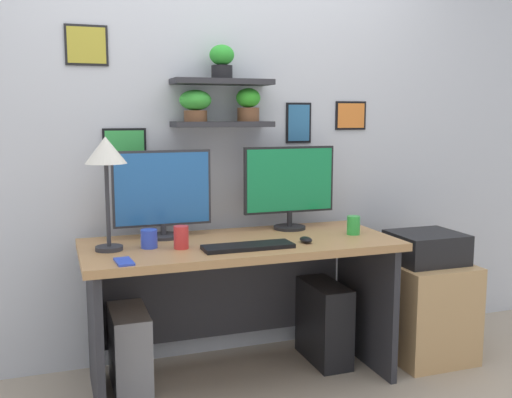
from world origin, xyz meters
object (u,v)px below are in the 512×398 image
object	(u,v)px
keyboard	(248,246)
pen_cup	(353,225)
printer	(426,247)
desk	(238,278)
monitor_right	(289,184)
monitor_left	(162,193)
water_cup	(181,237)
drawer_cabinet	(424,309)
computer_tower_left	(129,349)
computer_tower_right	(324,322)
computer_mouse	(306,240)
cell_phone	(124,262)
coffee_mug	(149,239)
desk_lamp	(106,158)

from	to	relation	value
keyboard	pen_cup	world-z (taller)	pen_cup
pen_cup	printer	xyz separation A→B (m)	(0.47, 0.01, -0.16)
desk	monitor_right	xyz separation A→B (m)	(0.36, 0.16, 0.46)
monitor_right	monitor_left	bearing A→B (deg)	180.00
water_cup	drawer_cabinet	xyz separation A→B (m)	(1.42, 0.03, -0.53)
printer	computer_tower_left	xyz separation A→B (m)	(-1.66, 0.14, -0.43)
pen_cup	computer_tower_right	world-z (taller)	pen_cup
computer_tower_left	pen_cup	bearing A→B (deg)	-7.35
pen_cup	computer_tower_right	xyz separation A→B (m)	(-0.10, 0.13, -0.58)
keyboard	computer_mouse	distance (m)	0.32
cell_phone	water_cup	world-z (taller)	water_cup
printer	computer_tower_right	size ratio (longest dim) A/B	0.84
monitor_left	pen_cup	distance (m)	1.03
desk	computer_tower_right	size ratio (longest dim) A/B	3.53
water_cup	keyboard	bearing A→B (deg)	-19.36
computer_tower_right	monitor_right	bearing A→B (deg)	142.11
keyboard	drawer_cabinet	size ratio (longest dim) A/B	0.79
monitor_right	cell_phone	xyz separation A→B (m)	(-0.97, -0.47, -0.25)
cell_phone	drawer_cabinet	bearing A→B (deg)	3.02
coffee_mug	water_cup	xyz separation A→B (m)	(0.14, -0.06, 0.01)
computer_mouse	cell_phone	size ratio (longest dim) A/B	0.64
computer_mouse	monitor_right	bearing A→B (deg)	80.80
pen_cup	drawer_cabinet	size ratio (longest dim) A/B	0.18
computer_mouse	computer_tower_right	distance (m)	0.63
monitor_left	computer_tower_left	bearing A→B (deg)	-152.10
drawer_cabinet	printer	bearing A→B (deg)	-90.00
desk	computer_tower_right	world-z (taller)	desk
drawer_cabinet	computer_tower_left	bearing A→B (deg)	175.01
cell_phone	drawer_cabinet	xyz separation A→B (m)	(1.71, 0.21, -0.48)
desk	pen_cup	size ratio (longest dim) A/B	15.87
monitor_right	coffee_mug	xyz separation A→B (m)	(-0.82, -0.22, -0.21)
desk	computer_tower_right	bearing A→B (deg)	3.84
computer_mouse	coffee_mug	bearing A→B (deg)	169.19
computer_mouse	computer_tower_right	world-z (taller)	computer_mouse
computer_tower_left	monitor_left	bearing A→B (deg)	27.90
desk	computer_tower_left	size ratio (longest dim) A/B	3.85
monitor_right	computer_mouse	distance (m)	0.44
cell_phone	computer_tower_right	bearing A→B (deg)	12.54
coffee_mug	computer_tower_left	xyz separation A→B (m)	(-0.10, 0.11, -0.59)
desk_lamp	printer	bearing A→B (deg)	-1.60
monitor_left	drawer_cabinet	world-z (taller)	monitor_left
monitor_left	drawer_cabinet	bearing A→B (deg)	-9.93
desk	monitor_left	size ratio (longest dim) A/B	3.10
coffee_mug	keyboard	bearing A→B (deg)	-21.00
monitor_right	pen_cup	size ratio (longest dim) A/B	5.29
computer_tower_right	desk_lamp	bearing A→B (deg)	-176.24
desk	desk_lamp	distance (m)	0.92
monitor_left	cell_phone	size ratio (longest dim) A/B	3.66
desk_lamp	printer	xyz separation A→B (m)	(1.75, -0.05, -0.55)
monitor_left	keyboard	xyz separation A→B (m)	(0.34, -0.39, -0.23)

